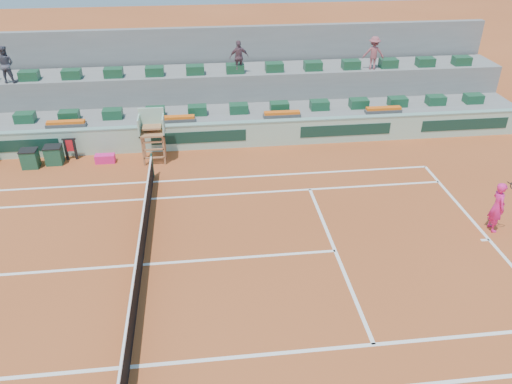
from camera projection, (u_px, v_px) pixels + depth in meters
ground at (143, 265)px, 16.17m from camera, size 90.00×90.00×0.00m
seating_tier_lower at (158, 121)px, 25.00m from camera, size 36.00×4.00×1.20m
seating_tier_upper at (158, 96)px, 26.00m from camera, size 36.00×2.40×2.60m
stadium_back_wall at (158, 70)px, 26.91m from camera, size 36.00×0.40×4.40m
player_bag at (105, 159)px, 22.29m from camera, size 0.86×0.38×0.38m
spectator_left at (5, 64)px, 23.49m from camera, size 0.91×0.75×1.74m
spectator_mid at (239, 57)px, 24.66m from camera, size 1.02×0.56×1.65m
spectator_right at (374, 53)px, 25.35m from camera, size 1.17×0.82×1.65m
court_lines at (142, 265)px, 16.16m from camera, size 23.89×11.09×0.01m
tennis_net at (141, 252)px, 15.90m from camera, size 0.10×11.97×1.10m
advertising_hoarding at (156, 138)px, 23.10m from camera, size 36.00×0.34×1.26m
umpire_chair at (152, 129)px, 21.78m from camera, size 1.10×0.90×2.40m
seat_row_lower at (155, 112)px, 23.81m from camera, size 32.90×0.60×0.44m
seat_row_upper at (155, 71)px, 24.72m from camera, size 32.90×0.60×0.44m
flower_planters at (122, 121)px, 23.02m from camera, size 26.80×0.36×0.28m
drink_cooler_a at (54, 155)px, 22.09m from camera, size 0.75×0.65×0.84m
drink_cooler_b at (30, 159)px, 21.78m from camera, size 0.73×0.63×0.84m
towel_rack at (70, 147)px, 22.34m from camera, size 0.61×0.10×1.03m
tennis_player at (497, 207)px, 17.42m from camera, size 0.49×0.92×2.28m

